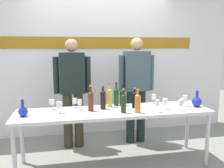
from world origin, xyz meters
TOP-DOWN VIEW (x-y plane):
  - ground_plane at (0.00, 0.00)m, footprint 10.00×10.00m
  - back_wall at (0.00, 1.30)m, footprint 4.97×0.11m
  - display_table at (0.00, 0.00)m, footprint 2.57×0.64m
  - decanter_blue_left at (-1.14, -0.04)m, footprint 0.12×0.12m
  - decanter_blue_right at (1.17, -0.04)m, footprint 0.13×0.13m
  - presenter_left at (-0.51, 0.69)m, footprint 0.57×0.22m
  - presenter_right at (0.51, 0.69)m, footprint 0.59×0.22m
  - wine_bottle_0 at (0.27, -0.17)m, footprint 0.08×0.08m
  - wine_bottle_1 at (-0.13, 0.10)m, footprint 0.07×0.07m
  - wine_bottle_2 at (-0.31, 0.04)m, footprint 0.07×0.07m
  - wine_bottle_3 at (0.09, -0.13)m, footprint 0.07×0.07m
  - wine_bottle_4 at (-0.02, 0.20)m, footprint 0.07×0.07m
  - wine_bottle_5 at (0.30, 0.07)m, footprint 0.06×0.06m
  - wine_bottle_6 at (0.17, 0.25)m, footprint 0.07×0.07m
  - wine_bottle_7 at (0.08, 0.25)m, footprint 0.07×0.07m
  - wine_glass_left_0 at (-0.81, 0.20)m, footprint 0.07×0.07m
  - wine_glass_left_1 at (-0.50, 0.24)m, footprint 0.06×0.06m
  - wine_glass_left_2 at (-0.71, 0.01)m, footprint 0.07×0.07m
  - wine_glass_left_3 at (-0.44, 0.12)m, footprint 0.06×0.06m
  - wine_glass_right_0 at (0.84, -0.19)m, footprint 0.06×0.06m
  - wine_glass_right_1 at (1.03, 0.02)m, footprint 0.07×0.07m
  - wine_glass_right_2 at (0.68, -0.07)m, footprint 0.07×0.07m
  - wine_glass_right_3 at (0.65, 0.26)m, footprint 0.06×0.06m
  - wine_glass_right_4 at (0.53, -0.19)m, footprint 0.06×0.06m
  - wine_glass_right_5 at (0.91, -0.11)m, footprint 0.06×0.06m

SIDE VIEW (x-z plane):
  - ground_plane at x=0.00m, z-range 0.00..0.00m
  - display_table at x=0.00m, z-range 0.32..1.08m
  - decanter_blue_left at x=-1.14m, z-range 0.72..0.93m
  - decanter_blue_right at x=1.17m, z-range 0.72..0.94m
  - wine_glass_left_1 at x=-0.50m, z-range 0.79..0.92m
  - wine_glass_right_3 at x=0.65m, z-range 0.79..0.92m
  - wine_glass_left_3 at x=-0.44m, z-range 0.79..0.93m
  - wine_glass_right_2 at x=0.68m, z-range 0.79..0.93m
  - wine_glass_right_0 at x=0.84m, z-range 0.79..0.93m
  - wine_glass_left_0 at x=-0.81m, z-range 0.79..0.93m
  - wine_glass_left_2 at x=-0.71m, z-range 0.79..0.94m
  - wine_glass_right_5 at x=0.91m, z-range 0.79..0.93m
  - wine_glass_right_1 at x=1.03m, z-range 0.79..0.94m
  - wine_glass_right_4 at x=0.53m, z-range 0.79..0.95m
  - wine_bottle_5 at x=0.30m, z-range 0.74..1.02m
  - wine_bottle_6 at x=0.17m, z-range 0.74..1.03m
  - wine_bottle_3 at x=0.09m, z-range 0.73..1.05m
  - wine_bottle_0 at x=0.27m, z-range 0.74..1.04m
  - wine_bottle_7 at x=0.08m, z-range 0.73..1.06m
  - wine_bottle_1 at x=-0.13m, z-range 0.74..1.06m
  - wine_bottle_4 at x=-0.02m, z-range 0.73..1.06m
  - wine_bottle_2 at x=-0.31m, z-range 0.73..1.07m
  - presenter_left at x=-0.51m, z-range 0.11..1.82m
  - presenter_right at x=0.51m, z-range 0.12..1.85m
  - back_wall at x=0.00m, z-range 0.00..3.00m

